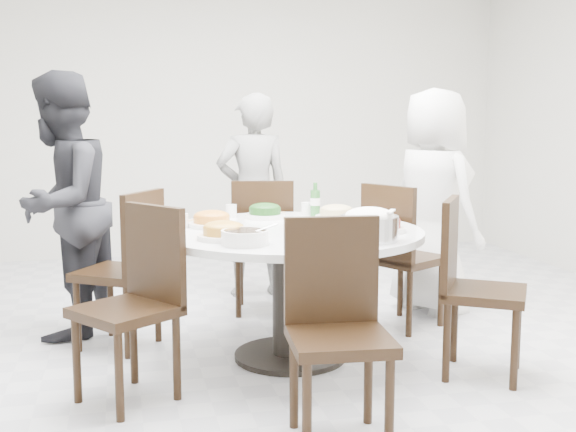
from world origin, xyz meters
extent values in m
cube|color=silver|center=(0.00, 0.00, 0.00)|extent=(6.00, 6.00, 0.01)
cube|color=beige|center=(0.00, 3.00, 1.40)|extent=(6.00, 0.01, 2.80)
cylinder|color=white|center=(0.02, -0.29, 0.38)|extent=(1.50, 1.50, 0.75)
cube|color=black|center=(0.91, 0.16, 0.47)|extent=(0.57, 0.57, 0.95)
cube|color=black|center=(0.07, 0.74, 0.47)|extent=(0.50, 0.50, 0.95)
cube|color=black|center=(-0.93, 0.15, 0.47)|extent=(0.58, 0.58, 0.95)
cube|color=black|center=(-0.89, -0.72, 0.47)|extent=(0.59, 0.59, 0.95)
cube|color=black|center=(-0.02, -1.39, 0.47)|extent=(0.46, 0.46, 0.95)
cube|color=black|center=(0.97, -0.79, 0.47)|extent=(0.58, 0.58, 0.95)
imported|color=silver|center=(1.24, 0.46, 0.79)|extent=(0.73, 0.89, 1.57)
imported|color=black|center=(0.09, 1.22, 0.78)|extent=(0.58, 0.39, 1.55)
imported|color=black|center=(-1.26, 0.48, 0.83)|extent=(0.89, 0.98, 1.66)
cylinder|color=white|center=(-0.02, 0.19, 0.78)|extent=(0.25, 0.25, 0.07)
cylinder|color=white|center=(0.39, 0.02, 0.78)|extent=(0.26, 0.26, 0.07)
cylinder|color=white|center=(-0.39, -0.09, 0.79)|extent=(0.27, 0.27, 0.07)
cylinder|color=white|center=(0.50, -0.48, 0.78)|extent=(0.27, 0.27, 0.07)
cylinder|color=white|center=(-0.39, -0.52, 0.79)|extent=(0.27, 0.27, 0.07)
cylinder|color=silver|center=(0.34, -0.73, 0.81)|extent=(0.30, 0.30, 0.13)
cylinder|color=white|center=(-0.30, -0.70, 0.79)|extent=(0.24, 0.24, 0.07)
cylinder|color=#29672A|center=(0.31, 0.20, 0.86)|extent=(0.06, 0.06, 0.21)
cylinder|color=white|center=(-0.01, 0.35, 0.79)|extent=(0.07, 0.07, 0.08)
camera|label=1|loc=(-0.91, -4.19, 1.39)|focal=45.00mm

